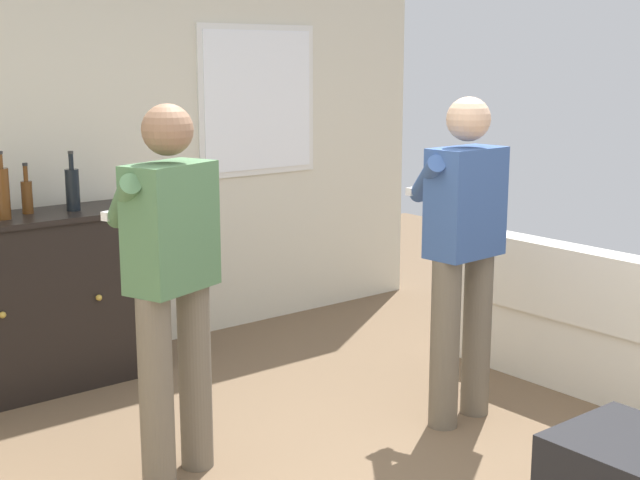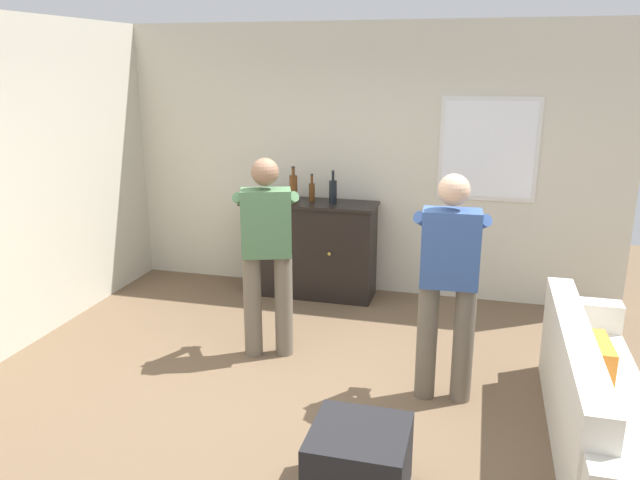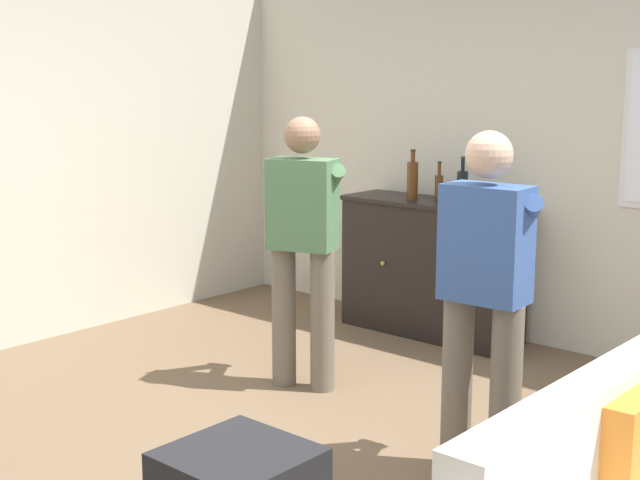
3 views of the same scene
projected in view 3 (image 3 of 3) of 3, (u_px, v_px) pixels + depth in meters
ground at (266, 450)px, 4.65m from camera, size 10.40×10.40×0.00m
wall_back_with_window at (530, 148)px, 6.33m from camera, size 5.20×0.15×2.80m
sideboard_cabinet at (431, 268)px, 6.61m from camera, size 1.40×0.49×1.01m
bottle_wine_green at (462, 186)px, 6.32m from camera, size 0.08×0.08×0.34m
bottle_liquor_amber at (439, 186)px, 6.53m from camera, size 0.06×0.06×0.28m
bottle_spirits_clear at (412, 179)px, 6.56m from camera, size 0.08×0.08×0.37m
person_standing_left at (303, 239)px, 5.41m from camera, size 0.53×0.52×1.68m
person_standing_right at (486, 288)px, 4.20m from camera, size 0.56×0.49×1.68m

